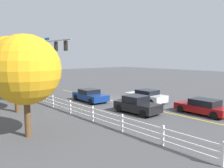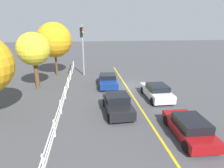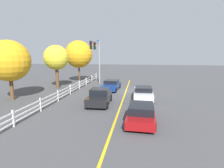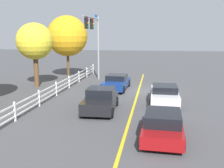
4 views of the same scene
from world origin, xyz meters
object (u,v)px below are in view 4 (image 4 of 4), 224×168
object	(u,v)px
car_1	(116,82)
car_3	(163,124)
car_0	(101,100)
car_2	(164,94)
tree_1	(35,42)
tree_2	(67,36)

from	to	relation	value
car_1	car_3	bearing A→B (deg)	22.48
car_0	car_1	xyz separation A→B (m)	(7.02, -0.01, -0.07)
car_1	car_3	distance (m)	11.61
car_2	car_3	distance (m)	6.57
car_0	car_2	size ratio (longest dim) A/B	0.91
car_0	car_3	xyz separation A→B (m)	(-3.93, -3.88, -0.06)
tree_1	tree_2	world-z (taller)	tree_2
car_0	car_1	bearing A→B (deg)	177.88
car_0	tree_2	bearing A→B (deg)	-155.21
car_2	tree_1	distance (m)	13.18
car_1	tree_2	size ratio (longest dim) A/B	0.65
car_2	tree_2	distance (m)	15.24
car_2	car_0	bearing A→B (deg)	122.00
car_0	car_3	distance (m)	5.52
car_2	tree_2	world-z (taller)	tree_2
car_3	tree_2	world-z (taller)	tree_2
tree_1	car_1	bearing A→B (deg)	-90.49
car_0	car_1	size ratio (longest dim) A/B	0.89
car_3	car_1	bearing A→B (deg)	21.69
tree_2	car_3	bearing A→B (deg)	-148.25
car_0	tree_1	xyz separation A→B (m)	(7.08, 7.71, 3.55)
car_3	car_0	bearing A→B (deg)	46.85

